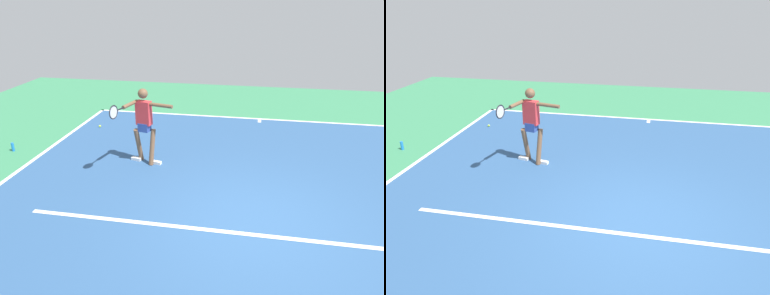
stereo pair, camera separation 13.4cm
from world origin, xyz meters
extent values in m
plane|color=#388456|center=(0.00, 0.00, 0.00)|extent=(20.62, 20.62, 0.00)
cube|color=#2D5484|center=(0.00, 0.00, 0.00)|extent=(10.69, 11.81, 0.00)
cube|color=white|center=(0.00, -5.86, 0.00)|extent=(10.69, 0.10, 0.01)
cube|color=white|center=(0.00, 0.35, 0.00)|extent=(8.02, 0.10, 0.01)
cube|color=white|center=(0.00, -5.66, 0.00)|extent=(0.10, 0.30, 0.01)
cylinder|color=brown|center=(2.42, -2.04, 0.41)|extent=(0.17, 0.31, 0.85)
cube|color=white|center=(2.33, -2.02, 0.04)|extent=(0.26, 0.15, 0.07)
cylinder|color=brown|center=(2.77, -2.12, 0.41)|extent=(0.17, 0.31, 0.85)
cube|color=white|center=(2.86, -2.14, 0.04)|extent=(0.26, 0.15, 0.07)
cube|color=#2D4799|center=(2.59, -2.08, 0.88)|extent=(0.28, 0.25, 0.20)
cube|color=red|center=(2.59, -2.08, 1.22)|extent=(0.37, 0.25, 0.55)
sphere|color=brown|center=(2.59, -2.08, 1.66)|extent=(0.22, 0.22, 0.22)
cylinder|color=brown|center=(2.16, -1.99, 1.44)|extent=(0.55, 0.20, 0.08)
cylinder|color=brown|center=(2.82, -1.85, 1.47)|extent=(0.20, 0.55, 0.08)
cylinder|color=black|center=(2.90, -1.48, 1.47)|extent=(0.08, 0.22, 0.03)
torus|color=black|center=(2.96, -1.24, 1.47)|extent=(0.09, 0.29, 0.29)
cylinder|color=silver|center=(2.96, -1.24, 1.47)|extent=(0.06, 0.24, 0.25)
sphere|color=#C6E53D|center=(4.68, -4.20, 0.03)|extent=(0.07, 0.07, 0.07)
cylinder|color=blue|center=(6.10, -2.10, 0.11)|extent=(0.07, 0.07, 0.22)
camera|label=1|loc=(0.07, 5.57, 3.72)|focal=34.73mm
camera|label=2|loc=(-0.06, 5.55, 3.72)|focal=34.73mm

